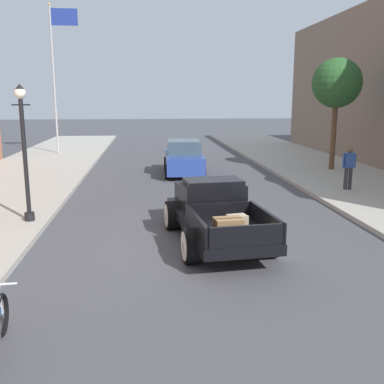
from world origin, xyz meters
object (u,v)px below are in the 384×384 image
object	(u,v)px
pedestrian_sidewalk_right	(349,165)
flagpole	(57,63)
street_tree_second	(337,84)
hotrod_truck_black	(213,211)
street_lamp_near	(24,143)
car_background_blue	(184,158)

from	to	relation	value
pedestrian_sidewalk_right	flagpole	size ratio (longest dim) A/B	0.18
flagpole	street_tree_second	world-z (taller)	flagpole
street_tree_second	hotrod_truck_black	bearing A→B (deg)	-126.56
hotrod_truck_black	street_lamp_near	size ratio (longest dim) A/B	1.31
hotrod_truck_black	pedestrian_sidewalk_right	size ratio (longest dim) A/B	3.06
hotrod_truck_black	flagpole	distance (m)	20.40
street_lamp_near	car_background_blue	bearing A→B (deg)	58.61
hotrod_truck_black	street_tree_second	xyz separation A→B (m)	(7.47, 10.07, 3.54)
flagpole	car_background_blue	bearing A→B (deg)	-48.30
hotrod_truck_black	car_background_blue	bearing A→B (deg)	89.54
car_background_blue	flagpole	size ratio (longest dim) A/B	0.47
hotrod_truck_black	street_tree_second	bearing A→B (deg)	53.44
hotrod_truck_black	flagpole	world-z (taller)	flagpole
car_background_blue	street_lamp_near	xyz separation A→B (m)	(-5.18, -8.49, 1.62)
pedestrian_sidewalk_right	flagpole	world-z (taller)	flagpole
car_background_blue	street_tree_second	bearing A→B (deg)	-1.41
pedestrian_sidewalk_right	street_lamp_near	bearing A→B (deg)	-162.97
hotrod_truck_black	street_lamp_near	bearing A→B (deg)	160.84
hotrod_truck_black	pedestrian_sidewalk_right	xyz separation A→B (m)	(6.05, 5.18, 0.33)
street_tree_second	car_background_blue	bearing A→B (deg)	178.59
car_background_blue	street_lamp_near	size ratio (longest dim) A/B	1.13
street_tree_second	flagpole	bearing A→B (deg)	150.36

